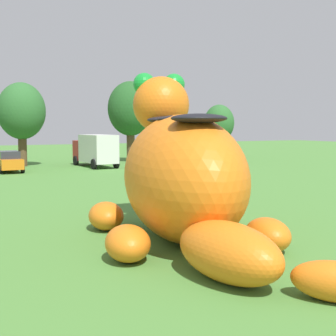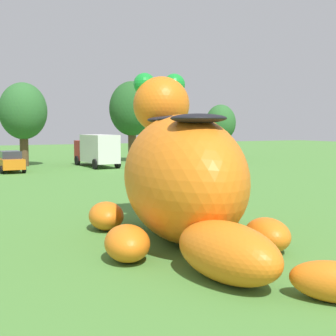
# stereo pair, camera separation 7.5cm
# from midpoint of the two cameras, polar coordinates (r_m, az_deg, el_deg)

# --- Properties ---
(ground_plane) EXTENTS (160.00, 160.00, 0.00)m
(ground_plane) POSITION_cam_midpoint_polar(r_m,az_deg,el_deg) (16.18, 0.82, -8.03)
(ground_plane) COLOR #4C8438
(giant_inflatable_creature) EXTENTS (6.82, 11.63, 5.78)m
(giant_inflatable_creature) POSITION_cam_midpoint_polar(r_m,az_deg,el_deg) (14.86, 1.69, -0.94)
(giant_inflatable_creature) COLOR orange
(giant_inflatable_creature) RESTS_ON ground
(car_orange) EXTENTS (2.00, 4.13, 1.72)m
(car_orange) POSITION_cam_midpoint_polar(r_m,az_deg,el_deg) (39.28, -19.30, 0.77)
(car_orange) COLOR orange
(car_orange) RESTS_ON ground
(box_truck) EXTENTS (2.67, 6.51, 2.95)m
(box_truck) POSITION_cam_midpoint_polar(r_m,az_deg,el_deg) (42.40, -9.12, 2.30)
(box_truck) COLOR #B2231E
(box_truck) RESTS_ON ground
(tree_mid_left) EXTENTS (4.36, 4.36, 7.74)m
(tree_mid_left) POSITION_cam_midpoint_polar(r_m,az_deg,el_deg) (44.56, -17.85, 6.71)
(tree_mid_left) COLOR brown
(tree_mid_left) RESTS_ON ground
(tree_centre_left) EXTENTS (4.73, 4.73, 8.40)m
(tree_centre_left) POSITION_cam_midpoint_polar(r_m,az_deg,el_deg) (48.32, -4.76, 7.31)
(tree_centre_left) COLOR brown
(tree_centre_left) RESTS_ON ground
(tree_centre) EXTENTS (3.51, 3.51, 6.22)m
(tree_centre) POSITION_cam_midpoint_polar(r_m,az_deg,el_deg) (53.61, 6.35, 5.57)
(tree_centre) COLOR brown
(tree_centre) RESTS_ON ground
(spectator_mid_field) EXTENTS (0.38, 0.26, 1.71)m
(spectator_mid_field) POSITION_cam_midpoint_polar(r_m,az_deg,el_deg) (31.86, 6.21, 0.04)
(spectator_mid_field) COLOR #726656
(spectator_mid_field) RESTS_ON ground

